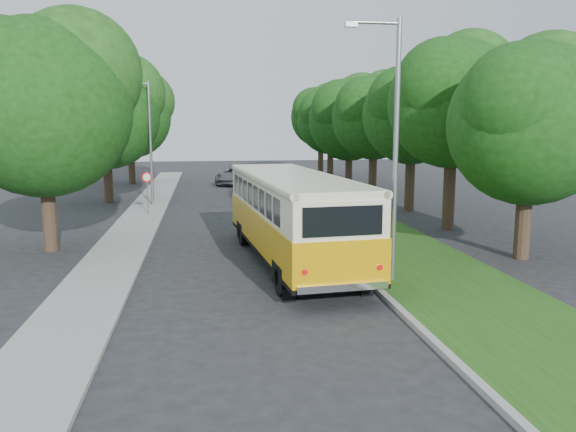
{
  "coord_description": "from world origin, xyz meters",
  "views": [
    {
      "loc": [
        -1.43,
        -18.86,
        4.92
      ],
      "look_at": [
        1.68,
        1.97,
        1.5
      ],
      "focal_mm": 35.0,
      "sensor_mm": 36.0,
      "label": 1
    }
  ],
  "objects": [
    {
      "name": "car_grey",
      "position": [
        1.24,
        28.23,
        0.76
      ],
      "size": [
        4.25,
        6.03,
        1.53
      ],
      "primitive_type": "imported",
      "rotation": [
        0.0,
        0.0,
        -0.35
      ],
      "color": "#505357",
      "rests_on": "ground"
    },
    {
      "name": "vintage_bus",
      "position": [
        1.61,
        0.52,
        1.64
      ],
      "size": [
        3.81,
        11.25,
        3.28
      ],
      "primitive_type": null,
      "rotation": [
        0.0,
        0.0,
        0.09
      ],
      "color": "#E8A407",
      "rests_on": "ground"
    },
    {
      "name": "car_white",
      "position": [
        2.74,
        15.1,
        0.76
      ],
      "size": [
        1.74,
        4.68,
        1.53
      ],
      "primitive_type": "imported",
      "rotation": [
        0.0,
        0.0,
        -0.03
      ],
      "color": "silver",
      "rests_on": "ground"
    },
    {
      "name": "car_blue",
      "position": [
        1.63,
        20.17,
        0.69
      ],
      "size": [
        2.25,
        4.88,
        1.38
      ],
      "primitive_type": "imported",
      "rotation": [
        0.0,
        0.0,
        -0.07
      ],
      "color": "navy",
      "rests_on": "ground"
    },
    {
      "name": "treeline",
      "position": [
        3.15,
        17.99,
        5.93
      ],
      "size": [
        24.27,
        41.91,
        9.46
      ],
      "color": "#332319",
      "rests_on": "ground"
    },
    {
      "name": "lamppost_far",
      "position": [
        -4.7,
        16.0,
        4.12
      ],
      "size": [
        1.71,
        0.16,
        7.5
      ],
      "color": "gray",
      "rests_on": "ground"
    },
    {
      "name": "sidewalk",
      "position": [
        -4.8,
        5.0,
        0.06
      ],
      "size": [
        2.2,
        70.0,
        0.12
      ],
      "primitive_type": "cube",
      "color": "gray",
      "rests_on": "ground"
    },
    {
      "name": "grass_verge",
      "position": [
        5.95,
        5.0,
        0.07
      ],
      "size": [
        4.5,
        70.0,
        0.13
      ],
      "primitive_type": "cube",
      "color": "#224D14",
      "rests_on": "ground"
    },
    {
      "name": "car_silver",
      "position": [
        2.84,
        8.49,
        0.64
      ],
      "size": [
        1.51,
        3.74,
        1.27
      ],
      "primitive_type": "imported",
      "rotation": [
        0.0,
        0.0,
        0.0
      ],
      "color": "silver",
      "rests_on": "ground"
    },
    {
      "name": "ground",
      "position": [
        0.0,
        0.0,
        0.0
      ],
      "size": [
        120.0,
        120.0,
        0.0
      ],
      "primitive_type": "plane",
      "color": "#242426",
      "rests_on": "ground"
    },
    {
      "name": "lamppost_near",
      "position": [
        4.21,
        -2.5,
        4.37
      ],
      "size": [
        1.71,
        0.16,
        8.0
      ],
      "color": "gray",
      "rests_on": "ground"
    },
    {
      "name": "warning_sign",
      "position": [
        -4.5,
        11.98,
        1.71
      ],
      "size": [
        0.56,
        0.1,
        2.5
      ],
      "color": "gray",
      "rests_on": "ground"
    },
    {
      "name": "curb",
      "position": [
        3.6,
        5.0,
        0.07
      ],
      "size": [
        0.2,
        70.0,
        0.15
      ],
      "primitive_type": "cube",
      "color": "gray",
      "rests_on": "ground"
    }
  ]
}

